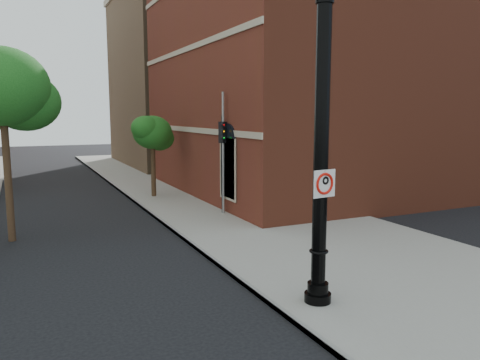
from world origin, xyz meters
TOP-DOWN VIEW (x-y plane):
  - ground at (0.00, 0.00)m, footprint 120.00×120.00m
  - sidewalk_right at (6.00, 10.00)m, footprint 8.00×60.00m
  - curb_edge at (2.05, 10.00)m, footprint 0.10×60.00m
  - brick_wall_building at (16.00, 14.00)m, footprint 22.30×16.30m
  - bg_building_tan_b at (16.00, 30.00)m, footprint 22.00×14.00m
  - lamppost at (2.98, -0.45)m, footprint 0.60×0.60m
  - no_parking_sign at (2.96, -0.63)m, footprint 0.59×0.12m
  - traffic_signal_right at (4.80, 9.18)m, footprint 0.34×0.37m
  - utility_pole at (4.80, 9.16)m, footprint 0.10×0.10m
  - street_tree_a at (-3.25, 8.61)m, footprint 3.59×3.24m
  - street_tree_c at (3.23, 14.54)m, footprint 2.33×2.11m

SIDE VIEW (x-z plane):
  - ground at x=0.00m, z-range 0.00..0.00m
  - sidewalk_right at x=6.00m, z-range 0.00..0.12m
  - curb_edge at x=2.05m, z-range 0.00..0.14m
  - utility_pole at x=4.80m, z-range 0.00..5.19m
  - no_parking_sign at x=2.96m, z-range 2.53..3.12m
  - traffic_signal_right at x=4.80m, z-range 0.74..4.97m
  - lamppost at x=2.98m, z-range -0.27..6.81m
  - street_tree_c at x=3.23m, z-range 1.21..5.41m
  - street_tree_a at x=-3.25m, z-range 1.88..8.34m
  - brick_wall_building at x=16.00m, z-range 0.01..12.51m
  - bg_building_tan_b at x=16.00m, z-range 0.00..14.00m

